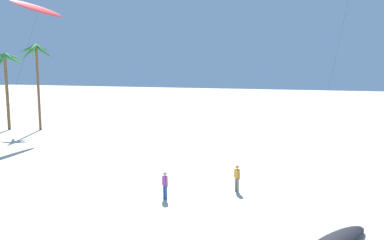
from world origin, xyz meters
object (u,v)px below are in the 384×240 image
at_px(palm_tree_1, 6,67).
at_px(palm_tree_2, 37,56).
at_px(person_foreground_walker, 165,184).
at_px(flying_kite_0, 39,9).
at_px(person_near_left, 237,177).

distance_m(palm_tree_1, palm_tree_2, 4.14).
relative_size(palm_tree_1, person_foreground_walker, 5.93).
bearing_deg(palm_tree_2, flying_kite_0, -39.98).
bearing_deg(person_foreground_walker, person_near_left, 39.07).
relative_size(palm_tree_2, person_near_left, 6.39).
height_order(palm_tree_1, person_foreground_walker, palm_tree_1).
relative_size(palm_tree_1, flying_kite_0, 0.65).
distance_m(flying_kite_0, person_foreground_walker, 29.30).
distance_m(person_foreground_walker, person_near_left, 4.47).
height_order(flying_kite_0, person_foreground_walker, flying_kite_0).
relative_size(palm_tree_2, person_foreground_walker, 6.60).
bearing_deg(person_near_left, palm_tree_2, 153.66).
xyz_separation_m(flying_kite_0, person_foreground_walker, (21.98, -14.30, -13.07)).
xyz_separation_m(palm_tree_2, flying_kite_0, (3.26, -2.73, 4.93)).
bearing_deg(person_near_left, person_foreground_walker, -140.93).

